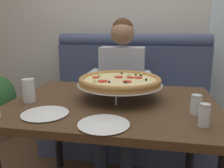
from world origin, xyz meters
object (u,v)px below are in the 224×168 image
booth_bench (129,107)px  pizza (120,81)px  dining_table (113,115)px  plate_near_right (104,123)px  drinking_glass (29,92)px  diner_main (121,83)px  shaker_pepper_flakes (196,106)px  shaker_oregano (204,117)px  plate_near_left (45,112)px

booth_bench → pizza: bearing=-88.0°
dining_table → plate_near_right: 0.36m
booth_bench → drinking_glass: booth_bench is taller
diner_main → shaker_pepper_flakes: (0.50, -0.79, 0.09)m
shaker_pepper_flakes → pizza: bearing=153.9°
shaker_oregano → pizza: bearing=140.3°
dining_table → drinking_glass: size_ratio=8.78×
diner_main → shaker_oregano: diner_main is taller
shaker_oregano → plate_near_right: size_ratio=0.44×
pizza → shaker_oregano: pizza is taller
dining_table → pizza: size_ratio=2.31×
pizza → plate_near_left: (-0.33, -0.35, -0.10)m
shaker_pepper_flakes → drinking_glass: (-0.95, 0.03, 0.02)m
plate_near_right → drinking_glass: (-0.51, 0.26, 0.05)m
shaker_pepper_flakes → plate_near_right: bearing=-153.0°
pizza → plate_near_right: pizza is taller
diner_main → plate_near_right: 1.02m
diner_main → plate_near_right: size_ratio=5.30×
diner_main → shaker_oregano: (0.51, -0.94, 0.09)m
dining_table → plate_near_right: bearing=-86.8°
drinking_glass → booth_bench: bearing=64.3°
diner_main → shaker_oregano: 1.08m
drinking_glass → diner_main: bearing=59.6°
shaker_oregano → shaker_pepper_flakes: (-0.01, 0.15, -0.00)m
pizza → drinking_glass: (-0.52, -0.17, -0.05)m
diner_main → plate_near_left: (-0.26, -0.94, 0.05)m
booth_bench → dining_table: bearing=-90.0°
dining_table → booth_bench: bearing=90.0°
diner_main → pizza: 0.61m
dining_table → pizza: bearing=69.9°
booth_bench → pizza: size_ratio=3.05×
shaker_oregano → plate_near_left: 0.77m
plate_near_left → plate_near_right: bearing=-13.3°
shaker_pepper_flakes → plate_near_left: shaker_pepper_flakes is taller
diner_main → shaker_pepper_flakes: 0.94m
plate_near_left → shaker_oregano: bearing=-0.6°
booth_bench → dining_table: (0.00, -0.93, 0.27)m
drinking_glass → dining_table: bearing=10.7°
pizza → plate_near_left: pizza is taller
plate_near_left → drinking_glass: bearing=136.3°
booth_bench → dining_table: booth_bench is taller
shaker_pepper_flakes → booth_bench: bearing=113.3°
shaker_oregano → drinking_glass: 0.98m
shaker_pepper_flakes → drinking_glass: drinking_glass is taller
diner_main → shaker_pepper_flakes: size_ratio=12.49×
pizza → diner_main: bearing=97.7°
dining_table → diner_main: diner_main is taller
dining_table → diner_main: (-0.05, 0.66, 0.05)m
diner_main → drinking_glass: size_ratio=9.12×
plate_near_left → drinking_glass: 0.27m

